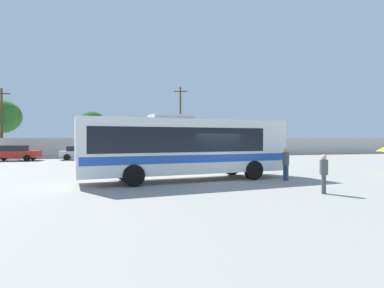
# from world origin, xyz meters

# --- Properties ---
(ground_plane) EXTENTS (300.00, 300.00, 0.00)m
(ground_plane) POSITION_xyz_m (0.00, 10.00, 0.00)
(ground_plane) COLOR gray
(perimeter_wall) EXTENTS (80.00, 0.30, 2.29)m
(perimeter_wall) POSITION_xyz_m (0.00, 22.86, 1.14)
(perimeter_wall) COLOR beige
(perimeter_wall) RESTS_ON ground_plane
(coach_bus_white_blue) EXTENTS (11.51, 3.97, 3.50)m
(coach_bus_white_blue) POSITION_xyz_m (-1.62, 0.47, 1.87)
(coach_bus_white_blue) COLOR white
(coach_bus_white_blue) RESTS_ON ground_plane
(attendant_by_bus_door) EXTENTS (0.46, 0.46, 1.75)m
(attendant_by_bus_door) POSITION_xyz_m (3.66, -0.97, 0.99)
(attendant_by_bus_door) COLOR #33476B
(attendant_by_bus_door) RESTS_ON ground_plane
(passenger_waiting_on_apron) EXTENTS (0.46, 0.46, 1.61)m
(passenger_waiting_on_apron) POSITION_xyz_m (2.99, -4.94, 0.91)
(passenger_waiting_on_apron) COLOR #4C4C51
(passenger_waiting_on_apron) RESTS_ON ground_plane
(parked_car_leftmost_red) EXTENTS (4.67, 2.30, 1.54)m
(parked_car_leftmost_red) POSITION_xyz_m (-14.77, 18.98, 0.81)
(parked_car_leftmost_red) COLOR red
(parked_car_leftmost_red) RESTS_ON ground_plane
(parked_car_second_silver) EXTENTS (4.19, 2.13, 1.43)m
(parked_car_second_silver) POSITION_xyz_m (-8.59, 19.19, 0.76)
(parked_car_second_silver) COLOR #B7BABF
(parked_car_second_silver) RESTS_ON ground_plane
(parked_car_third_grey) EXTENTS (4.20, 2.25, 1.44)m
(parked_car_third_grey) POSITION_xyz_m (-2.60, 19.03, 0.76)
(parked_car_third_grey) COLOR slate
(parked_car_third_grey) RESTS_ON ground_plane
(parked_car_rightmost_grey) EXTENTS (4.10, 2.05, 1.54)m
(parked_car_rightmost_grey) POSITION_xyz_m (3.23, 19.62, 0.81)
(parked_car_rightmost_grey) COLOR slate
(parked_car_rightmost_grey) RESTS_ON ground_plane
(utility_pole_near) EXTENTS (1.80, 0.36, 8.08)m
(utility_pole_near) POSITION_xyz_m (-17.71, 25.10, 4.22)
(utility_pole_near) COLOR #4C3823
(utility_pole_near) RESTS_ON ground_plane
(utility_pole_far) EXTENTS (1.78, 0.50, 9.28)m
(utility_pole_far) POSITION_xyz_m (3.87, 26.14, 4.82)
(utility_pole_far) COLOR #4C3823
(utility_pole_far) RESTS_ON ground_plane
(roadside_tree_left) EXTENTS (4.91, 4.91, 7.06)m
(roadside_tree_left) POSITION_xyz_m (-18.63, 27.59, 4.96)
(roadside_tree_left) COLOR brown
(roadside_tree_left) RESTS_ON ground_plane
(roadside_tree_midleft) EXTENTS (3.39, 3.39, 5.60)m
(roadside_tree_midleft) POSITION_xyz_m (-7.69, 25.05, 4.14)
(roadside_tree_midleft) COLOR brown
(roadside_tree_midleft) RESTS_ON ground_plane
(roadside_tree_midright) EXTENTS (3.55, 3.55, 5.72)m
(roadside_tree_midright) POSITION_xyz_m (3.06, 28.71, 4.19)
(roadside_tree_midright) COLOR brown
(roadside_tree_midright) RESTS_ON ground_plane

